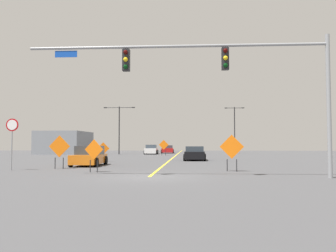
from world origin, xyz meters
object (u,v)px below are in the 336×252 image
(stop_sign, at_px, (12,134))
(construction_sign_median_far, at_px, (94,151))
(car_red_near, at_px, (167,149))
(traffic_signal_assembly, at_px, (221,69))
(car_orange_far, at_px, (89,156))
(street_lamp_near_right, at_px, (235,126))
(construction_sign_right_shoulder, at_px, (103,150))
(construction_sign_median_near, at_px, (164,146))
(car_black_passing, at_px, (195,154))
(car_white_mid, at_px, (151,150))
(construction_sign_left_shoulder, at_px, (59,148))
(construction_sign_right_lane, at_px, (232,148))
(street_lamp_far_right, at_px, (119,125))

(stop_sign, relative_size, construction_sign_median_far, 1.69)
(construction_sign_median_far, distance_m, car_red_near, 40.90)
(traffic_signal_assembly, xyz_separation_m, car_orange_far, (-8.75, 8.49, -4.43))
(street_lamp_near_right, xyz_separation_m, construction_sign_right_shoulder, (-15.11, -29.06, -3.53))
(car_orange_far, bearing_deg, street_lamp_near_right, 66.98)
(car_red_near, bearing_deg, construction_sign_median_far, -92.09)
(traffic_signal_assembly, relative_size, construction_sign_median_near, 6.80)
(stop_sign, relative_size, street_lamp_near_right, 0.40)
(traffic_signal_assembly, relative_size, car_black_passing, 3.29)
(construction_sign_median_near, bearing_deg, car_white_mid, 111.65)
(construction_sign_left_shoulder, distance_m, construction_sign_median_near, 26.75)
(construction_sign_right_lane, distance_m, construction_sign_right_shoulder, 14.47)
(car_orange_far, bearing_deg, car_red_near, 84.41)
(construction_sign_right_shoulder, xyz_separation_m, construction_sign_median_near, (4.05, 17.44, 0.28))
(construction_sign_right_lane, distance_m, construction_sign_left_shoulder, 10.74)
(stop_sign, height_order, construction_sign_right_shoulder, stop_sign)
(traffic_signal_assembly, bearing_deg, car_orange_far, 135.86)
(street_lamp_far_right, bearing_deg, construction_sign_right_lane, -68.05)
(construction_sign_left_shoulder, distance_m, car_white_mid, 32.37)
(construction_sign_median_near, bearing_deg, street_lamp_far_right, 147.75)
(car_black_passing, bearing_deg, construction_sign_median_near, 105.84)
(construction_sign_median_far, height_order, construction_sign_right_shoulder, construction_sign_median_far)
(car_red_near, bearing_deg, car_orange_far, -95.59)
(stop_sign, distance_m, construction_sign_median_near, 28.71)
(construction_sign_median_far, height_order, construction_sign_right_lane, construction_sign_right_lane)
(construction_sign_right_lane, bearing_deg, construction_sign_median_far, -172.33)
(car_red_near, bearing_deg, car_black_passing, -80.70)
(street_lamp_far_right, xyz_separation_m, car_black_passing, (11.11, -18.71, -3.77))
(car_red_near, bearing_deg, car_white_mid, -109.37)
(construction_sign_left_shoulder, distance_m, construction_sign_right_shoulder, 8.92)
(construction_sign_right_shoulder, height_order, car_orange_far, construction_sign_right_shoulder)
(traffic_signal_assembly, relative_size, construction_sign_right_lane, 6.86)
(construction_sign_right_lane, distance_m, car_red_near, 40.32)
(construction_sign_right_shoulder, bearing_deg, construction_sign_left_shoulder, -93.90)
(construction_sign_right_lane, relative_size, car_red_near, 0.49)
(traffic_signal_assembly, height_order, car_white_mid, traffic_signal_assembly)
(car_white_mid, bearing_deg, car_black_passing, -72.41)
(street_lamp_far_right, distance_m, construction_sign_median_near, 8.90)
(construction_sign_left_shoulder, relative_size, construction_sign_right_shoulder, 1.23)
(construction_sign_median_far, xyz_separation_m, construction_sign_right_lane, (7.70, 1.04, 0.17))
(construction_sign_median_far, height_order, car_orange_far, construction_sign_median_far)
(construction_sign_median_near, height_order, car_white_mid, construction_sign_median_near)
(traffic_signal_assembly, distance_m, car_white_mid, 38.46)
(car_red_near, distance_m, car_white_mid, 6.37)
(street_lamp_far_right, distance_m, car_orange_far, 27.96)
(construction_sign_left_shoulder, relative_size, car_white_mid, 0.48)
(street_lamp_near_right, height_order, car_white_mid, street_lamp_near_right)
(street_lamp_far_right, xyz_separation_m, car_orange_far, (3.39, -27.50, -3.73))
(stop_sign, distance_m, car_orange_far, 6.02)
(construction_sign_median_near, bearing_deg, construction_sign_right_shoulder, -103.09)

